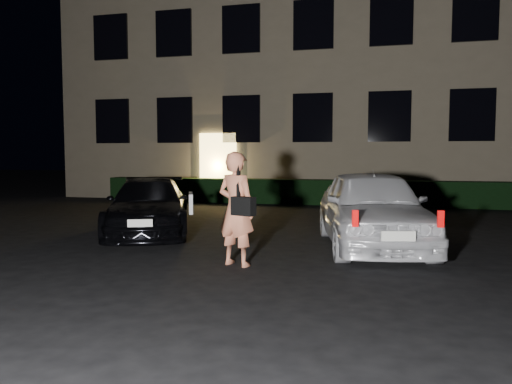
# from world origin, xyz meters

# --- Properties ---
(ground) EXTENTS (80.00, 80.00, 0.00)m
(ground) POSITION_xyz_m (0.00, 0.00, 0.00)
(ground) COLOR black
(ground) RESTS_ON ground
(building) EXTENTS (20.00, 8.11, 12.00)m
(building) POSITION_xyz_m (-0.00, 14.99, 6.00)
(building) COLOR #736852
(building) RESTS_ON ground
(hedge) EXTENTS (15.00, 0.70, 0.85)m
(hedge) POSITION_xyz_m (0.00, 10.50, 0.42)
(hedge) COLOR black
(hedge) RESTS_ON ground
(sedan) EXTENTS (3.08, 4.42, 1.19)m
(sedan) POSITION_xyz_m (-2.53, 3.29, 0.60)
(sedan) COLOR black
(sedan) RESTS_ON ground
(hatch) EXTENTS (2.54, 4.56, 1.47)m
(hatch) POSITION_xyz_m (2.20, 2.82, 0.73)
(hatch) COLOR silver
(hatch) RESTS_ON ground
(man) EXTENTS (0.75, 0.63, 1.77)m
(man) POSITION_xyz_m (0.20, 0.73, 0.89)
(man) COLOR #DA7B57
(man) RESTS_ON ground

